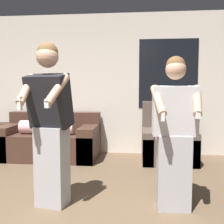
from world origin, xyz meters
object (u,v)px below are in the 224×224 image
at_px(couch, 50,141).
at_px(armchair, 168,141).
at_px(person_right, 174,134).
at_px(person_left, 50,124).

xyz_separation_m(couch, armchair, (2.14, 0.03, 0.03)).
bearing_deg(couch, person_right, -43.58).
xyz_separation_m(person_left, person_right, (1.30, 0.06, -0.10)).
bearing_deg(armchair, couch, -179.24).
bearing_deg(couch, armchair, 0.76).
height_order(couch, person_left, person_left).
distance_m(couch, person_right, 2.79).
height_order(person_left, person_right, person_left).
bearing_deg(armchair, person_left, -126.32).
relative_size(couch, person_left, 1.01).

